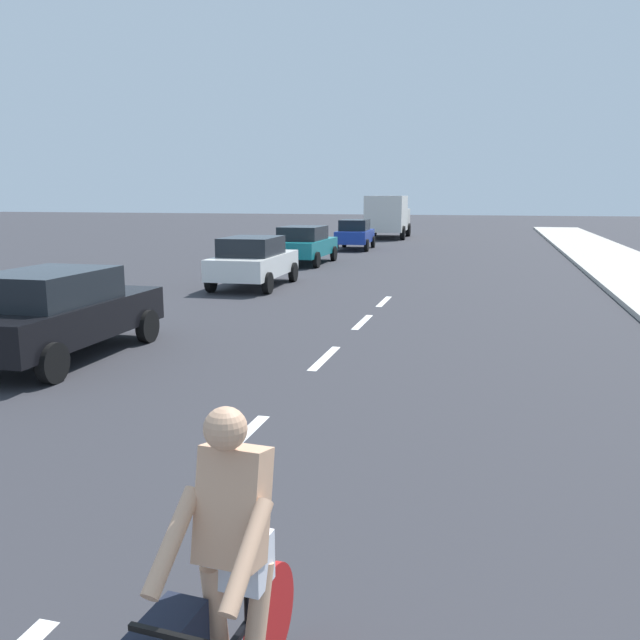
# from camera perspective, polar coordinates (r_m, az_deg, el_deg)

# --- Properties ---
(ground_plane) EXTENTS (160.00, 160.00, 0.00)m
(ground_plane) POSITION_cam_1_polar(r_m,az_deg,el_deg) (18.39, 5.86, 1.86)
(ground_plane) COLOR #2D2D33
(lane_stripe_2) EXTENTS (0.16, 1.80, 0.01)m
(lane_stripe_2) POSITION_cam_1_polar(r_m,az_deg,el_deg) (7.88, -7.12, -10.36)
(lane_stripe_2) COLOR white
(lane_stripe_2) RESTS_ON ground
(lane_stripe_3) EXTENTS (0.16, 1.80, 0.01)m
(lane_stripe_3) POSITION_cam_1_polar(r_m,az_deg,el_deg) (11.62, 0.42, -3.32)
(lane_stripe_3) COLOR white
(lane_stripe_3) RESTS_ON ground
(lane_stripe_4) EXTENTS (0.16, 1.80, 0.01)m
(lane_stripe_4) POSITION_cam_1_polar(r_m,az_deg,el_deg) (14.93, 3.72, -0.17)
(lane_stripe_4) COLOR white
(lane_stripe_4) RESTS_ON ground
(lane_stripe_5) EXTENTS (0.16, 1.80, 0.01)m
(lane_stripe_5) POSITION_cam_1_polar(r_m,az_deg,el_deg) (17.86, 5.59, 1.62)
(lane_stripe_5) COLOR white
(lane_stripe_5) RESTS_ON ground
(cyclist) EXTENTS (0.63, 1.71, 1.82)m
(cyclist) POSITION_cam_1_polar(r_m,az_deg,el_deg) (3.67, -8.96, -22.51)
(cyclist) COLOR black
(cyclist) RESTS_ON ground
(parked_car_black) EXTENTS (2.05, 4.36, 1.57)m
(parked_car_black) POSITION_cam_1_polar(r_m,az_deg,el_deg) (12.36, -21.98, 0.70)
(parked_car_black) COLOR black
(parked_car_black) RESTS_ON ground
(parked_car_white) EXTENTS (2.07, 4.26, 1.57)m
(parked_car_white) POSITION_cam_1_polar(r_m,az_deg,el_deg) (20.68, -5.80, 5.19)
(parked_car_white) COLOR white
(parked_car_white) RESTS_ON ground
(parked_car_teal) EXTENTS (2.02, 4.36, 1.57)m
(parked_car_teal) POSITION_cam_1_polar(r_m,az_deg,el_deg) (27.60, -1.39, 6.64)
(parked_car_teal) COLOR #14727A
(parked_car_teal) RESTS_ON ground
(parked_car_blue) EXTENTS (1.94, 3.88, 1.57)m
(parked_car_blue) POSITION_cam_1_polar(r_m,az_deg,el_deg) (35.09, 3.06, 7.50)
(parked_car_blue) COLOR #1E389E
(parked_car_blue) RESTS_ON ground
(delivery_truck) EXTENTS (2.85, 6.32, 2.80)m
(delivery_truck) POSITION_cam_1_polar(r_m,az_deg,el_deg) (44.72, 5.91, 9.03)
(delivery_truck) COLOR beige
(delivery_truck) RESTS_ON ground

